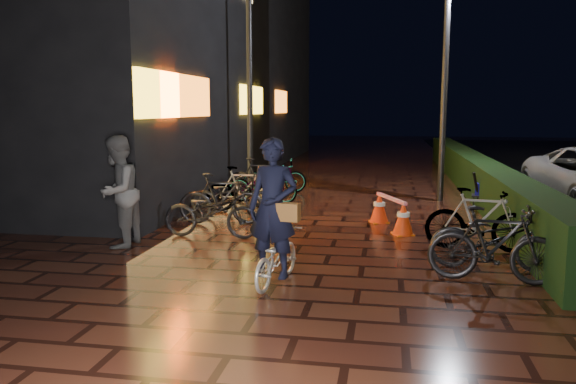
% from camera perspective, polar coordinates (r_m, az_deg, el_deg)
% --- Properties ---
extents(ground, '(80.00, 80.00, 0.00)m').
position_cam_1_polar(ground, '(9.09, 4.18, -6.40)').
color(ground, '#381911').
rests_on(ground, ground).
extents(hedge, '(0.70, 20.00, 1.00)m').
position_cam_1_polar(hedge, '(17.02, 18.20, 1.87)').
color(hedge, black).
rests_on(hedge, ground).
extents(bystander_person, '(0.72, 0.92, 1.89)m').
position_cam_1_polar(bystander_person, '(9.85, -16.92, 0.02)').
color(bystander_person, slate).
rests_on(bystander_person, ground).
extents(storefront_block, '(12.09, 22.00, 9.00)m').
position_cam_1_polar(storefront_block, '(22.86, -17.47, 13.54)').
color(storefront_block, black).
rests_on(storefront_block, ground).
extents(lamp_post_hedge, '(0.54, 0.23, 5.68)m').
position_cam_1_polar(lamp_post_hedge, '(14.61, 15.65, 11.29)').
color(lamp_post_hedge, black).
rests_on(lamp_post_hedge, ground).
extents(lamp_post_sf, '(0.56, 0.23, 5.90)m').
position_cam_1_polar(lamp_post_sf, '(15.55, -3.92, 11.82)').
color(lamp_post_sf, black).
rests_on(lamp_post_sf, ground).
extents(cyclist, '(0.75, 1.44, 1.97)m').
position_cam_1_polar(cyclist, '(7.42, -1.40, -3.99)').
color(cyclist, silver).
rests_on(cyclist, ground).
extents(traffic_barrier, '(0.91, 1.52, 0.63)m').
position_cam_1_polar(traffic_barrier, '(11.18, 10.39, -2.06)').
color(traffic_barrier, red).
rests_on(traffic_barrier, ground).
extents(cart_assembly, '(0.57, 0.51, 0.92)m').
position_cam_1_polar(cart_assembly, '(13.55, 19.17, 0.13)').
color(cart_assembly, black).
rests_on(cart_assembly, ground).
extents(parked_bikes_storefront, '(2.04, 6.40, 1.04)m').
position_cam_1_polar(parked_bikes_storefront, '(12.99, -4.22, 0.30)').
color(parked_bikes_storefront, black).
rests_on(parked_bikes_storefront, ground).
extents(parked_bikes_hedge, '(1.91, 2.48, 1.04)m').
position_cam_1_polar(parked_bikes_hedge, '(8.82, 19.71, -4.00)').
color(parked_bikes_hedge, black).
rests_on(parked_bikes_hedge, ground).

